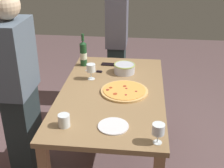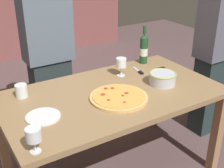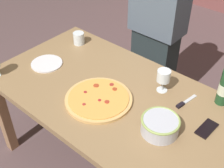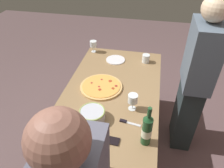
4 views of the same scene
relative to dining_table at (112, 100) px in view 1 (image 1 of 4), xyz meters
name	(u,v)px [view 1 (image 1 of 4)]	position (x,y,z in m)	size (l,w,h in m)	color
ground_plane	(112,159)	(0.00, 0.00, -0.66)	(8.00, 8.00, 0.00)	brown
dining_table	(112,100)	(0.00, 0.00, 0.00)	(1.60, 0.90, 0.75)	#92714B
pizza	(124,91)	(-0.01, -0.11, 0.10)	(0.41, 0.41, 0.03)	#E0AD67
serving_bowl	(124,68)	(0.41, -0.08, 0.14)	(0.21, 0.21, 0.09)	silver
wine_bottle	(83,53)	(0.55, 0.36, 0.23)	(0.07, 0.07, 0.34)	#1D4825
wine_glass_near_pizza	(91,68)	(0.22, 0.22, 0.20)	(0.08, 0.08, 0.15)	white
wine_glass_by_bottle	(158,130)	(-0.70, -0.37, 0.19)	(0.08, 0.08, 0.14)	white
cup_amber	(64,121)	(-0.58, 0.28, 0.14)	(0.08, 0.08, 0.09)	white
side_plate	(113,126)	(-0.55, -0.07, 0.10)	(0.22, 0.22, 0.01)	white
cell_phone	(108,64)	(0.59, 0.10, 0.10)	(0.07, 0.14, 0.01)	black
pizza_knife	(96,71)	(0.39, 0.20, 0.10)	(0.05, 0.17, 0.02)	silver
person_host	(117,43)	(1.18, 0.07, 0.15)	(0.40, 0.24, 1.59)	#223231
person_guest_left	(18,89)	(-0.19, 0.76, 0.16)	(0.41, 0.24, 1.62)	#242F31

